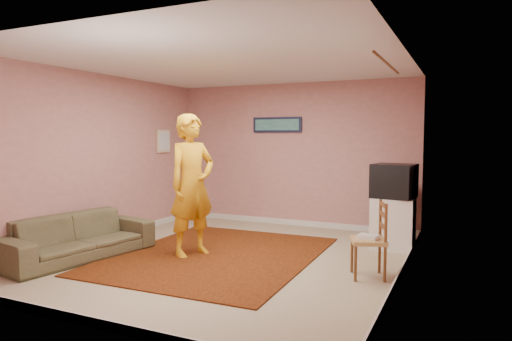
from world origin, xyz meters
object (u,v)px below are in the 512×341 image
at_px(person, 192,185).
at_px(chair_b, 368,231).
at_px(crt_tv, 394,181).
at_px(sofa, 78,237).
at_px(tv_cabinet, 393,223).
at_px(chair_a, 401,203).

bearing_deg(person, chair_b, -68.06).
distance_m(crt_tv, person, 2.90).
height_order(sofa, person, person).
height_order(tv_cabinet, person, person).
xyz_separation_m(chair_b, sofa, (-3.69, -0.82, -0.25)).
bearing_deg(tv_cabinet, crt_tv, 171.09).
relative_size(tv_cabinet, crt_tv, 1.16).
relative_size(crt_tv, sofa, 0.32).
distance_m(crt_tv, sofa, 4.47).
xyz_separation_m(tv_cabinet, chair_b, (-0.06, -1.52, 0.17)).
bearing_deg(chair_b, person, -109.12).
distance_m(tv_cabinet, chair_b, 1.53).
bearing_deg(sofa, chair_a, -41.79).
bearing_deg(chair_a, tv_cabinet, -87.19).
xyz_separation_m(sofa, person, (1.29, 0.80, 0.68)).
distance_m(crt_tv, chair_a, 0.76).
relative_size(crt_tv, chair_b, 1.27).
height_order(crt_tv, chair_b, crt_tv).
bearing_deg(tv_cabinet, chair_b, -92.25).
relative_size(tv_cabinet, chair_a, 1.43).
height_order(crt_tv, sofa, crt_tv).
distance_m(tv_cabinet, person, 2.96).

